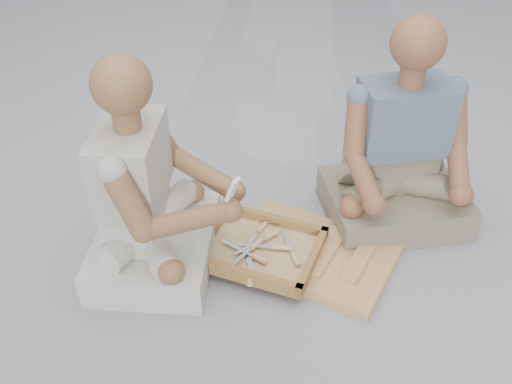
% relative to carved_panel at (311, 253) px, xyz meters
% --- Properties ---
extents(ground, '(60.00, 60.00, 0.00)m').
position_rel_carved_panel_xyz_m(ground, '(-0.19, -0.16, -0.02)').
color(ground, '#939498').
rests_on(ground, ground).
extents(carved_panel, '(0.75, 0.60, 0.04)m').
position_rel_carved_panel_xyz_m(carved_panel, '(0.00, 0.00, 0.00)').
color(carved_panel, '#AE7143').
rests_on(carved_panel, ground).
extents(tool_tray, '(0.52, 0.44, 0.06)m').
position_rel_carved_panel_xyz_m(tool_tray, '(-0.20, -0.07, 0.04)').
color(tool_tray, brown).
rests_on(tool_tray, carved_panel).
extents(chisel_0, '(0.11, 0.21, 0.02)m').
position_rel_carved_panel_xyz_m(chisel_0, '(-0.23, -0.08, 0.06)').
color(chisel_0, white).
rests_on(chisel_0, tool_tray).
extents(chisel_1, '(0.21, 0.11, 0.02)m').
position_rel_carved_panel_xyz_m(chisel_1, '(-0.21, -0.13, 0.06)').
color(chisel_1, white).
rests_on(chisel_1, tool_tray).
extents(chisel_2, '(0.06, 0.22, 0.02)m').
position_rel_carved_panel_xyz_m(chisel_2, '(-0.21, -0.22, 0.05)').
color(chisel_2, white).
rests_on(chisel_2, tool_tray).
extents(chisel_3, '(0.15, 0.18, 0.02)m').
position_rel_carved_panel_xyz_m(chisel_3, '(-0.19, -0.01, 0.06)').
color(chisel_3, white).
rests_on(chisel_3, tool_tray).
extents(chisel_4, '(0.08, 0.22, 0.02)m').
position_rel_carved_panel_xyz_m(chisel_4, '(-0.23, 0.04, 0.05)').
color(chisel_4, white).
rests_on(chisel_4, tool_tray).
extents(chisel_5, '(0.14, 0.19, 0.02)m').
position_rel_carved_panel_xyz_m(chisel_5, '(-0.20, -0.20, 0.05)').
color(chisel_5, white).
rests_on(chisel_5, tool_tray).
extents(chisel_6, '(0.12, 0.20, 0.02)m').
position_rel_carved_panel_xyz_m(chisel_6, '(-0.06, -0.09, 0.05)').
color(chisel_6, white).
rests_on(chisel_6, tool_tray).
extents(chisel_7, '(0.22, 0.05, 0.02)m').
position_rel_carved_panel_xyz_m(chisel_7, '(-0.14, -0.06, 0.06)').
color(chisel_7, white).
rests_on(chisel_7, tool_tray).
extents(wood_chip_0, '(0.02, 0.02, 0.00)m').
position_rel_carved_panel_xyz_m(wood_chip_0, '(-0.05, 0.01, -0.02)').
color(wood_chip_0, tan).
rests_on(wood_chip_0, ground).
extents(wood_chip_1, '(0.02, 0.02, 0.00)m').
position_rel_carved_panel_xyz_m(wood_chip_1, '(-0.03, 0.33, -0.02)').
color(wood_chip_1, tan).
rests_on(wood_chip_1, ground).
extents(wood_chip_2, '(0.02, 0.02, 0.00)m').
position_rel_carved_panel_xyz_m(wood_chip_2, '(0.09, -0.20, -0.02)').
color(wood_chip_2, tan).
rests_on(wood_chip_2, ground).
extents(wood_chip_3, '(0.02, 0.02, 0.00)m').
position_rel_carved_panel_xyz_m(wood_chip_3, '(-0.51, -0.27, -0.02)').
color(wood_chip_3, tan).
rests_on(wood_chip_3, ground).
extents(wood_chip_4, '(0.02, 0.02, 0.00)m').
position_rel_carved_panel_xyz_m(wood_chip_4, '(-0.46, 0.00, -0.02)').
color(wood_chip_4, tan).
rests_on(wood_chip_4, ground).
extents(wood_chip_5, '(0.02, 0.02, 0.00)m').
position_rel_carved_panel_xyz_m(wood_chip_5, '(0.08, -0.13, -0.02)').
color(wood_chip_5, tan).
rests_on(wood_chip_5, ground).
extents(wood_chip_6, '(0.02, 0.02, 0.00)m').
position_rel_carved_panel_xyz_m(wood_chip_6, '(-0.47, -0.14, -0.02)').
color(wood_chip_6, tan).
rests_on(wood_chip_6, ground).
extents(wood_chip_7, '(0.02, 0.02, 0.00)m').
position_rel_carved_panel_xyz_m(wood_chip_7, '(0.02, -0.09, -0.02)').
color(wood_chip_7, tan).
rests_on(wood_chip_7, ground).
extents(wood_chip_8, '(0.02, 0.02, 0.00)m').
position_rel_carved_panel_xyz_m(wood_chip_8, '(0.03, 0.18, -0.02)').
color(wood_chip_8, tan).
rests_on(wood_chip_8, ground).
extents(wood_chip_9, '(0.02, 0.02, 0.00)m').
position_rel_carved_panel_xyz_m(wood_chip_9, '(-0.54, 0.32, -0.02)').
color(wood_chip_9, tan).
rests_on(wood_chip_9, ground).
extents(wood_chip_10, '(0.02, 0.02, 0.00)m').
position_rel_carved_panel_xyz_m(wood_chip_10, '(-0.37, 0.21, -0.02)').
color(wood_chip_10, tan).
rests_on(wood_chip_10, ground).
extents(wood_chip_11, '(0.02, 0.02, 0.00)m').
position_rel_carved_panel_xyz_m(wood_chip_11, '(-0.10, 0.04, -0.02)').
color(wood_chip_11, tan).
rests_on(wood_chip_11, ground).
extents(wood_chip_12, '(0.02, 0.02, 0.00)m').
position_rel_carved_panel_xyz_m(wood_chip_12, '(-0.45, -0.23, -0.02)').
color(wood_chip_12, tan).
rests_on(wood_chip_12, ground).
extents(wood_chip_13, '(0.02, 0.02, 0.00)m').
position_rel_carved_panel_xyz_m(wood_chip_13, '(0.06, 0.14, -0.02)').
color(wood_chip_13, tan).
rests_on(wood_chip_13, ground).
extents(craftsman, '(0.63, 0.63, 0.90)m').
position_rel_carved_panel_xyz_m(craftsman, '(-0.62, -0.15, 0.28)').
color(craftsman, '#BBB6AD').
rests_on(craftsman, ground).
extents(companion, '(0.71, 0.65, 0.91)m').
position_rel_carved_panel_xyz_m(companion, '(0.31, 0.36, 0.28)').
color(companion, '#716852').
rests_on(companion, ground).
extents(mobile_phone, '(0.06, 0.06, 0.10)m').
position_rel_carved_panel_xyz_m(mobile_phone, '(-0.28, -0.16, 0.40)').
color(mobile_phone, silver).
rests_on(mobile_phone, craftsman).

